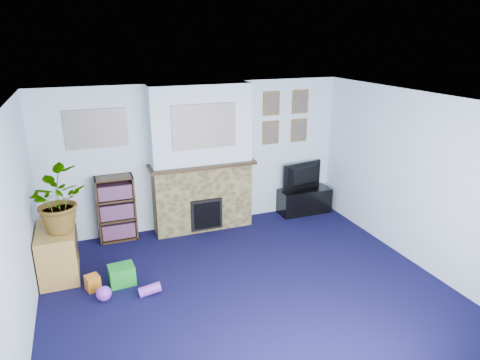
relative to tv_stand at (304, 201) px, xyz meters
name	(u,v)px	position (x,y,z in m)	size (l,w,h in m)	color
floor	(248,291)	(-1.91, -2.03, -0.23)	(5.00, 4.50, 0.01)	black
ceiling	(249,102)	(-1.91, -2.03, 2.17)	(5.00, 4.50, 0.01)	white
wall_back	(198,156)	(-1.91, 0.22, 0.97)	(5.00, 0.04, 2.40)	silver
wall_front	(364,313)	(-1.91, -4.28, 0.97)	(5.00, 0.04, 2.40)	silver
wall_left	(15,237)	(-4.41, -2.03, 0.97)	(0.04, 4.50, 2.40)	silver
wall_right	(416,180)	(0.59, -2.03, 0.97)	(0.04, 4.50, 2.40)	silver
chimney_breast	(202,160)	(-1.91, 0.02, 0.96)	(1.72, 0.50, 2.40)	brown
collage_main	(204,126)	(-1.91, -0.19, 1.55)	(1.00, 0.03, 0.68)	gray
collage_left	(96,129)	(-3.46, 0.21, 1.55)	(0.90, 0.03, 0.58)	gray
portrait_tl	(271,104)	(-0.61, 0.20, 1.77)	(0.30, 0.03, 0.40)	brown
portrait_tr	(300,102)	(-0.06, 0.20, 1.77)	(0.30, 0.03, 0.40)	brown
portrait_bl	(271,133)	(-0.61, 0.20, 1.27)	(0.30, 0.03, 0.40)	brown
portrait_br	(299,130)	(-0.06, 0.20, 1.27)	(0.30, 0.03, 0.40)	brown
tv_stand	(304,201)	(0.00, 0.00, 0.00)	(0.94, 0.40, 0.45)	black
television	(305,176)	(0.00, 0.02, 0.46)	(0.83, 0.11, 0.48)	black
bookshelf	(116,210)	(-3.30, 0.08, 0.28)	(0.58, 0.28, 1.05)	black
sideboard	(58,251)	(-4.15, -0.74, 0.12)	(0.48, 0.86, 0.67)	#AB8037
potted_plant	(54,201)	(-4.10, -0.79, 0.86)	(0.74, 0.64, 0.82)	#26661E
mantel_clock	(200,159)	(-1.95, -0.03, 1.00)	(0.10, 0.06, 0.14)	gold
mantel_candle	(217,157)	(-1.67, -0.03, 1.01)	(0.05, 0.05, 0.16)	#B2BFC6
mantel_teddy	(172,162)	(-2.40, -0.03, 0.99)	(0.14, 0.14, 0.14)	gray
mantel_can	(244,155)	(-1.21, -0.03, 0.99)	(0.05, 0.05, 0.11)	orange
green_crate	(122,274)	(-3.39, -1.29, -0.09)	(0.32, 0.26, 0.26)	#198C26
toy_ball	(104,294)	(-3.64, -1.59, -0.14)	(0.19, 0.19, 0.19)	purple
toy_block	(93,282)	(-3.76, -1.30, -0.12)	(0.16, 0.16, 0.20)	orange
toy_tube	(150,290)	(-3.10, -1.67, -0.16)	(0.13, 0.13, 0.27)	purple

